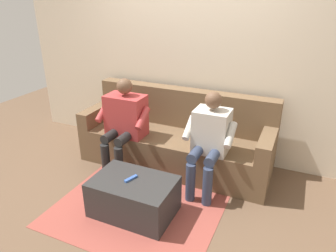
# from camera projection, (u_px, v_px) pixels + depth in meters

# --- Properties ---
(ground_plane) EXTENTS (8.00, 8.00, 0.00)m
(ground_plane) POSITION_uv_depth(u_px,v_px,m) (149.00, 194.00, 3.35)
(ground_plane) COLOR brown
(back_wall) EXTENTS (4.83, 0.06, 2.61)m
(back_wall) POSITION_uv_depth(u_px,v_px,m) (191.00, 53.00, 3.81)
(back_wall) COLOR beige
(back_wall) RESTS_ON ground
(couch) EXTENTS (2.30, 0.76, 0.91)m
(couch) POSITION_uv_depth(u_px,v_px,m) (176.00, 140.00, 3.85)
(couch) COLOR brown
(couch) RESTS_ON ground
(coffee_table) EXTENTS (0.78, 0.53, 0.36)m
(coffee_table) POSITION_uv_depth(u_px,v_px,m) (134.00, 196.00, 3.01)
(coffee_table) COLOR #2D2D2D
(coffee_table) RESTS_ON ground
(person_left_seated) EXTENTS (0.51, 0.55, 1.08)m
(person_left_seated) POSITION_uv_depth(u_px,v_px,m) (210.00, 137.00, 3.23)
(person_left_seated) COLOR beige
(person_left_seated) RESTS_ON ground
(person_right_seated) EXTENTS (0.61, 0.53, 1.11)m
(person_right_seated) POSITION_uv_depth(u_px,v_px,m) (124.00, 120.00, 3.62)
(person_right_seated) COLOR #B23838
(person_right_seated) RESTS_ON ground
(remote_blue) EXTENTS (0.08, 0.15, 0.02)m
(remote_blue) POSITION_uv_depth(u_px,v_px,m) (131.00, 179.00, 2.95)
(remote_blue) COLOR #3860B7
(remote_blue) RESTS_ON coffee_table
(floor_rug) EXTENTS (1.61, 1.43, 0.01)m
(floor_rug) POSITION_uv_depth(u_px,v_px,m) (140.00, 205.00, 3.17)
(floor_rug) COLOR #9E473D
(floor_rug) RESTS_ON ground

